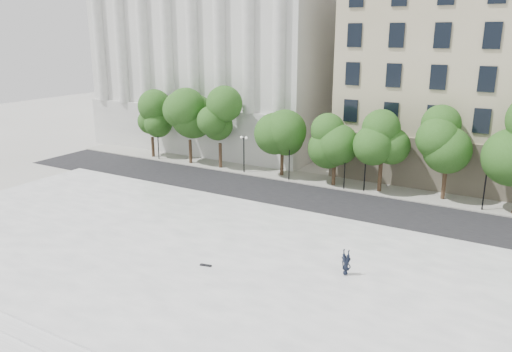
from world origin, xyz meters
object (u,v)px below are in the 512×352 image
(traffic_light_east, at_px, (346,152))
(skateboard, at_px, (206,265))
(person_lying, at_px, (346,271))
(traffic_light_west, at_px, (290,145))

(traffic_light_east, bearing_deg, skateboard, -93.89)
(person_lying, distance_m, skateboard, 8.65)
(traffic_light_east, bearing_deg, person_lying, -69.17)
(traffic_light_west, bearing_deg, person_lying, -54.30)
(traffic_light_west, height_order, skateboard, traffic_light_west)
(traffic_light_east, height_order, person_lying, traffic_light_east)
(traffic_light_west, distance_m, person_lying, 21.60)
(person_lying, xyz_separation_m, skateboard, (-8.01, -3.26, -0.18))
(person_lying, bearing_deg, traffic_light_west, 124.02)
(person_lying, height_order, skateboard, person_lying)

